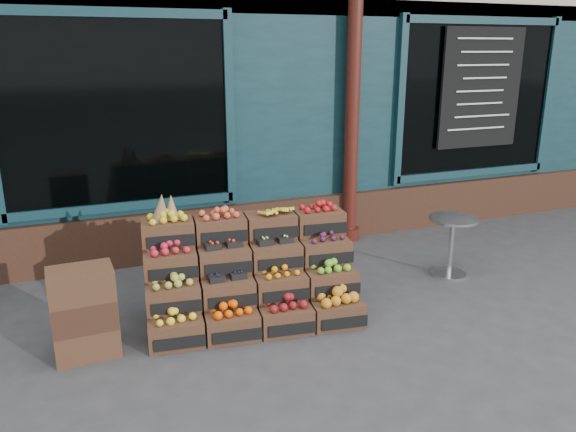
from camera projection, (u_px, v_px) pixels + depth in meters
name	position (u px, v px, depth m)	size (l,w,h in m)	color
ground	(336.00, 322.00, 5.18)	(60.00, 60.00, 0.00)	#37373A
shop_facade	(198.00, 50.00, 9.04)	(12.00, 6.24, 4.80)	#0F2C33
crate_display	(250.00, 279.00, 5.22)	(2.00, 1.16, 1.19)	#482C1C
spare_crates	(84.00, 312.00, 4.53)	(0.51, 0.36, 0.75)	#482C1C
bistro_table	(451.00, 240.00, 6.14)	(0.53, 0.53, 0.66)	silver
shopkeeper	(90.00, 177.00, 6.53)	(0.72, 0.47, 1.98)	#1A5B22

